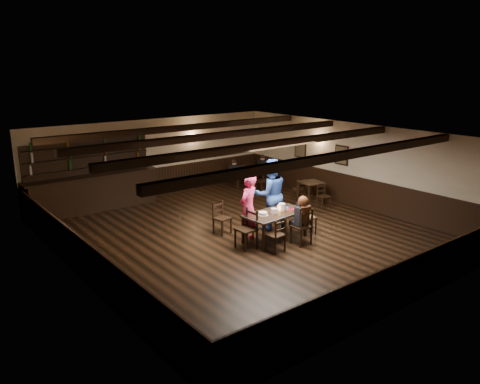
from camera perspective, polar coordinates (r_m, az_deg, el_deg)
ground at (r=12.79m, az=0.54°, el=-5.18°), size 10.00×10.00×0.00m
room_shell at (r=12.33m, az=0.48°, el=2.50°), size 9.02×10.02×2.71m
dining_table at (r=12.22m, az=4.34°, el=-2.83°), size 1.80×1.01×0.75m
chair_near_left at (r=11.47m, az=4.62°, el=-4.99°), size 0.44×0.42×0.87m
chair_near_right at (r=11.99m, az=7.78°, el=-3.93°), size 0.45×0.43×0.95m
chair_end_left at (r=11.72m, az=1.08°, el=-4.10°), size 0.45×0.47×0.99m
chair_end_right at (r=12.89m, az=7.96°, el=-2.75°), size 0.51×0.52×0.88m
chair_far_pushed at (r=12.75m, az=-2.43°, el=-2.84°), size 0.47×0.45×0.87m
woman_pink at (r=12.09m, az=1.00°, el=-1.95°), size 0.76×0.64×1.78m
man_blue at (r=12.96m, az=3.70°, el=-0.29°), size 1.17×1.04×2.00m
seated_person at (r=11.94m, az=7.62°, el=-2.53°), size 0.35×0.52×0.85m
cake at (r=11.96m, az=2.82°, el=-2.67°), size 0.27×0.27×0.09m
plate_stack_a at (r=12.08m, az=4.16°, el=-2.33°), size 0.15×0.15×0.15m
plate_stack_b at (r=12.36m, az=5.12°, el=-1.83°), size 0.17×0.17×0.19m
tea_light at (r=12.29m, az=4.38°, el=-2.27°), size 0.06×0.06×0.06m
salt_shaker at (r=12.41m, az=5.75°, el=-2.04°), size 0.03×0.03×0.08m
pepper_shaker at (r=12.44m, az=6.19°, el=-1.97°), size 0.04×0.04×0.10m
drink_glass at (r=12.43m, az=4.71°, el=-1.88°), size 0.08×0.08×0.12m
menu_red at (r=12.52m, az=6.17°, el=-2.09°), size 0.29×0.22×0.00m
menu_blue at (r=12.67m, az=5.43°, el=-1.85°), size 0.31×0.28×0.00m
bar_counter at (r=15.45m, az=-17.53°, el=0.51°), size 4.17×0.70×2.20m
back_table_a at (r=15.58m, az=8.66°, el=0.85°), size 0.82×0.82×0.75m
back_table_b at (r=17.24m, az=1.27°, el=2.45°), size 0.84×0.84×0.75m
bg_patron_left at (r=17.07m, az=-0.71°, el=2.86°), size 0.23×0.35×0.68m
bg_patron_right at (r=17.79m, az=2.75°, el=3.43°), size 0.28×0.39×0.73m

